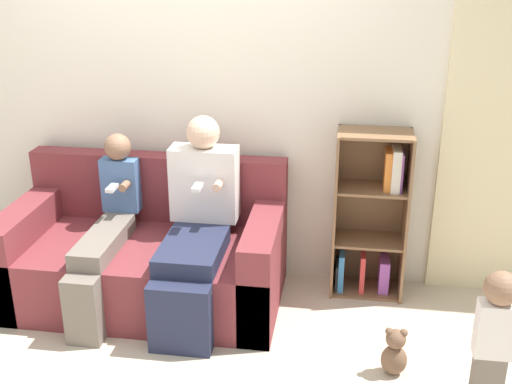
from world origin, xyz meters
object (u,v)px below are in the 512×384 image
(child_seated, at_px, (105,231))
(bookshelf, at_px, (371,217))
(couch, at_px, (147,258))
(teddy_bear, at_px, (395,353))
(adult_seated, at_px, (197,220))
(toddler_standing, at_px, (495,328))

(child_seated, height_order, bookshelf, bookshelf)
(couch, distance_m, child_seated, 0.35)
(bookshelf, height_order, teddy_bear, bookshelf)
(couch, distance_m, adult_seated, 0.51)
(adult_seated, relative_size, child_seated, 1.14)
(child_seated, bearing_deg, teddy_bear, -14.36)
(child_seated, bearing_deg, bookshelf, 15.67)
(child_seated, bearing_deg, toddler_standing, -13.94)
(couch, relative_size, teddy_bear, 6.07)
(teddy_bear, bearing_deg, adult_seated, 157.13)
(couch, relative_size, child_seated, 1.65)
(couch, bearing_deg, toddler_standing, -18.73)
(couch, bearing_deg, child_seated, -147.88)
(adult_seated, relative_size, teddy_bear, 4.21)
(couch, bearing_deg, bookshelf, 12.92)
(child_seated, height_order, teddy_bear, child_seated)
(toddler_standing, bearing_deg, couch, 161.27)
(child_seated, relative_size, bookshelf, 0.95)
(teddy_bear, bearing_deg, child_seated, 165.64)
(adult_seated, height_order, bookshelf, adult_seated)
(toddler_standing, xyz_separation_m, bookshelf, (-0.61, 1.03, 0.13))
(couch, xyz_separation_m, bookshelf, (1.45, 0.33, 0.25))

